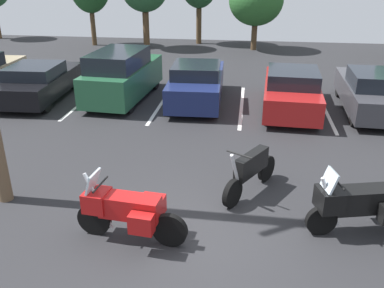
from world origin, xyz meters
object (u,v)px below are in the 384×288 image
(car_green, at_px, (122,75))
(car_red, at_px, (291,91))
(car_black, at_px, (39,82))
(car_navy, at_px, (197,83))
(car_charcoal, at_px, (372,92))
(motorcycle_touring, at_px, (126,210))
(motorcycle_third, at_px, (359,203))
(motorcycle_second, at_px, (251,170))

(car_green, bearing_deg, car_red, -4.35)
(car_red, bearing_deg, car_black, 179.49)
(car_navy, height_order, car_charcoal, car_charcoal)
(motorcycle_touring, height_order, car_green, car_green)
(car_green, xyz_separation_m, car_charcoal, (9.00, -0.22, -0.21))
(motorcycle_third, height_order, car_green, car_green)
(motorcycle_touring, bearing_deg, car_navy, 88.50)
(motorcycle_second, distance_m, car_charcoal, 7.50)
(motorcycle_touring, xyz_separation_m, motorcycle_second, (2.28, 2.07, -0.07))
(motorcycle_third, relative_size, car_navy, 0.47)
(motorcycle_third, bearing_deg, car_black, 144.11)
(motorcycle_second, bearing_deg, car_black, 142.90)
(motorcycle_touring, distance_m, car_red, 8.85)
(motorcycle_second, distance_m, motorcycle_third, 2.40)
(motorcycle_second, height_order, car_green, car_green)
(motorcycle_third, height_order, car_black, car_black)
(motorcycle_second, height_order, car_red, car_red)
(motorcycle_touring, relative_size, car_charcoal, 0.45)
(motorcycle_third, bearing_deg, motorcycle_second, 149.23)
(car_navy, distance_m, car_charcoal, 6.17)
(motorcycle_second, bearing_deg, car_red, 77.27)
(motorcycle_third, height_order, car_charcoal, car_charcoal)
(motorcycle_third, distance_m, car_black, 12.49)
(car_red, bearing_deg, car_navy, 171.27)
(car_navy, bearing_deg, car_black, -175.81)
(car_charcoal, bearing_deg, motorcycle_touring, -127.49)
(motorcycle_third, xyz_separation_m, car_red, (-0.71, 7.24, 0.08))
(motorcycle_third, bearing_deg, car_red, 95.58)
(car_green, distance_m, car_navy, 2.84)
(car_red, height_order, car_charcoal, same)
(car_green, xyz_separation_m, car_navy, (2.83, 0.05, -0.21))
(motorcycle_second, relative_size, car_green, 0.41)
(motorcycle_second, distance_m, car_red, 6.16)
(motorcycle_second, bearing_deg, car_green, 126.98)
(car_green, relative_size, car_red, 1.01)
(motorcycle_second, xyz_separation_m, motorcycle_third, (2.06, -1.23, 0.08))
(car_black, relative_size, car_charcoal, 0.95)
(motorcycle_second, height_order, car_charcoal, car_charcoal)
(motorcycle_touring, relative_size, car_navy, 0.46)
(car_black, bearing_deg, car_green, 7.04)
(car_red, bearing_deg, motorcycle_third, -84.42)
(car_charcoal, bearing_deg, car_navy, 177.53)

